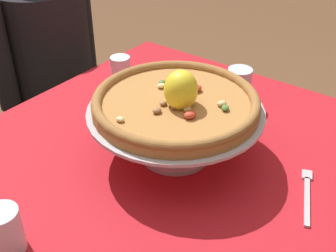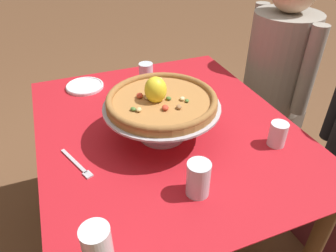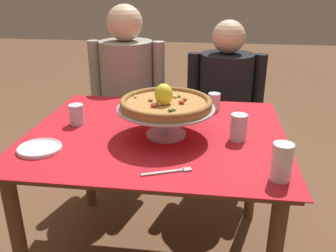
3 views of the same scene
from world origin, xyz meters
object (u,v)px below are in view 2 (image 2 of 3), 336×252
water_glass_back_right (277,136)px  water_glass_front_right (98,251)px  pizza (161,100)px  water_glass_side_left (146,74)px  diner_left (274,83)px  side_plate (85,86)px  pizza_stand (162,113)px  water_glass_side_right (198,181)px  dinner_fork (78,165)px

water_glass_back_right → water_glass_front_right: bearing=-71.0°
pizza → water_glass_back_right: bearing=60.9°
water_glass_side_left → diner_left: (0.07, 0.75, -0.16)m
water_glass_front_right → side_plate: (-0.94, 0.11, -0.05)m
pizza → water_glass_front_right: pizza is taller
water_glass_front_right → side_plate: 0.95m
pizza_stand → side_plate: bearing=-156.4°
water_glass_side_right → diner_left: bearing=129.8°
side_plate → dinner_fork: size_ratio=0.99×
side_plate → diner_left: size_ratio=0.15×
water_glass_side_left → water_glass_back_right: size_ratio=1.06×
pizza_stand → water_glass_side_right: bearing=-0.4°
pizza_stand → water_glass_front_right: (0.45, -0.33, -0.04)m
pizza → side_plate: 0.56m
pizza_stand → water_glass_front_right: water_glass_front_right is taller
diner_left → water_glass_side_left: bearing=-95.0°
water_glass_side_right → diner_left: size_ratio=0.09×
side_plate → diner_left: (0.12, 1.05, -0.12)m
pizza_stand → pizza: size_ratio=1.07×
pizza_stand → water_glass_side_right: (0.32, -0.00, -0.05)m
pizza → dinner_fork: 0.37m
water_glass_back_right → dinner_fork: size_ratio=0.51×
water_glass_front_right → side_plate: size_ratio=0.76×
water_glass_back_right → diner_left: (-0.59, 0.46, -0.16)m
water_glass_front_right → water_glass_back_right: size_ratio=1.47×
water_glass_side_right → dinner_fork: size_ratio=0.64×
side_plate → diner_left: diner_left is taller
water_glass_back_right → diner_left: bearing=141.8°
diner_left → water_glass_back_right: bearing=-38.2°
pizza_stand → side_plate: (-0.49, -0.22, -0.09)m
water_glass_front_right → dinner_fork: (-0.39, -0.00, -0.06)m
pizza → water_glass_back_right: (0.21, 0.37, -0.12)m
side_plate → water_glass_back_right: bearing=40.0°
water_glass_back_right → water_glass_side_left: bearing=-156.0°
pizza_stand → water_glass_side_left: 0.46m
pizza → water_glass_side_left: (-0.44, 0.08, -0.11)m
water_glass_side_left → dinner_fork: (0.50, -0.41, -0.04)m
pizza → diner_left: diner_left is taller
pizza → water_glass_side_left: bearing=169.5°
water_glass_back_right → pizza_stand: bearing=-119.1°
water_glass_side_right → water_glass_side_left: water_glass_side_right is taller
pizza_stand → water_glass_front_right: size_ratio=3.14×
pizza → dinner_fork: (0.06, -0.33, -0.15)m
pizza → dinner_fork: pizza is taller
water_glass_back_right → pizza: bearing=-119.1°
pizza → diner_left: bearing=114.4°
water_glass_side_left → water_glass_front_right: water_glass_front_right is taller
dinner_fork → diner_left: 1.25m
water_glass_front_right → dinner_fork: size_ratio=0.75×
pizza_stand → water_glass_back_right: pizza_stand is taller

